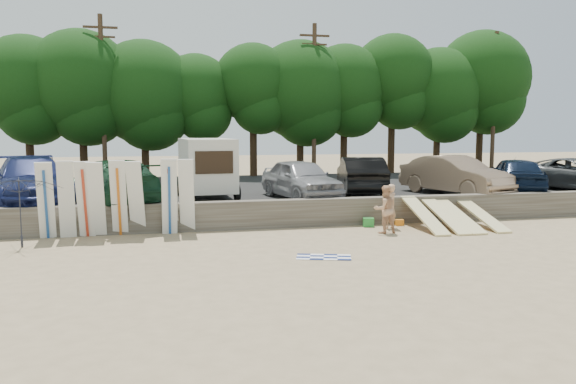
% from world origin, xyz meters
% --- Properties ---
extents(ground, '(120.00, 120.00, 0.00)m').
position_xyz_m(ground, '(0.00, 0.00, 0.00)').
color(ground, tan).
rests_on(ground, ground).
extents(seawall, '(44.00, 0.50, 1.00)m').
position_xyz_m(seawall, '(0.00, 3.00, 0.50)').
color(seawall, '#6B6356').
rests_on(seawall, ground).
extents(parking_lot, '(44.00, 14.50, 0.70)m').
position_xyz_m(parking_lot, '(0.00, 10.50, 0.35)').
color(parking_lot, '#282828').
rests_on(parking_lot, ground).
extents(treeline, '(34.14, 6.32, 9.36)m').
position_xyz_m(treeline, '(0.13, 17.56, 6.17)').
color(treeline, '#382616').
rests_on(treeline, parking_lot).
extents(utility_poles, '(25.80, 0.26, 9.00)m').
position_xyz_m(utility_poles, '(2.00, 16.00, 5.43)').
color(utility_poles, '#473321').
rests_on(utility_poles, parking_lot).
extents(box_trailer, '(2.39, 3.96, 2.44)m').
position_xyz_m(box_trailer, '(-5.20, 6.59, 2.06)').
color(box_trailer, beige).
rests_on(box_trailer, parking_lot).
extents(car_0, '(4.12, 6.65, 1.80)m').
position_xyz_m(car_0, '(-11.74, 5.91, 1.60)').
color(car_0, '#151E4C').
rests_on(car_0, parking_lot).
extents(car_1, '(4.12, 6.29, 1.69)m').
position_xyz_m(car_1, '(-8.78, 5.45, 1.55)').
color(car_1, '#13351F').
rests_on(car_1, parking_lot).
extents(car_2, '(2.79, 5.05, 1.63)m').
position_xyz_m(car_2, '(-1.50, 5.47, 1.51)').
color(car_2, '#939297').
rests_on(car_2, parking_lot).
extents(car_3, '(2.76, 5.18, 1.62)m').
position_xyz_m(car_3, '(1.50, 6.59, 1.51)').
color(car_3, black).
rests_on(car_3, parking_lot).
extents(car_4, '(3.34, 5.40, 1.68)m').
position_xyz_m(car_4, '(5.37, 5.43, 1.54)').
color(car_4, '#96795F').
rests_on(car_4, parking_lot).
extents(car_5, '(3.59, 5.09, 1.61)m').
position_xyz_m(car_5, '(8.33, 5.42, 1.50)').
color(car_5, black).
rests_on(car_5, parking_lot).
extents(surfboard_upright_0, '(0.58, 0.84, 2.51)m').
position_xyz_m(surfboard_upright_0, '(-10.64, 2.39, 1.25)').
color(surfboard_upright_0, white).
rests_on(surfboard_upright_0, ground).
extents(surfboard_upright_1, '(0.56, 0.72, 2.54)m').
position_xyz_m(surfboard_upright_1, '(-10.02, 2.42, 1.27)').
color(surfboard_upright_1, white).
rests_on(surfboard_upright_1, ground).
extents(surfboard_upright_2, '(0.53, 0.78, 2.52)m').
position_xyz_m(surfboard_upright_2, '(-9.46, 2.42, 1.26)').
color(surfboard_upright_2, white).
rests_on(surfboard_upright_2, ground).
extents(surfboard_upright_3, '(0.50, 0.86, 2.49)m').
position_xyz_m(surfboard_upright_3, '(-9.10, 2.39, 1.25)').
color(surfboard_upright_3, white).
rests_on(surfboard_upright_3, ground).
extents(surfboard_upright_4, '(0.52, 0.72, 2.53)m').
position_xyz_m(surfboard_upright_4, '(-8.42, 2.49, 1.27)').
color(surfboard_upright_4, white).
rests_on(surfboard_upright_4, ground).
extents(surfboard_upright_5, '(0.62, 0.90, 2.50)m').
position_xyz_m(surfboard_upright_5, '(-7.88, 2.51, 1.25)').
color(surfboard_upright_5, white).
rests_on(surfboard_upright_5, ground).
extents(surfboard_upright_6, '(0.51, 0.57, 2.56)m').
position_xyz_m(surfboard_upright_6, '(-6.80, 2.39, 1.28)').
color(surfboard_upright_6, white).
rests_on(surfboard_upright_6, ground).
extents(surfboard_upright_7, '(0.58, 0.89, 2.50)m').
position_xyz_m(surfboard_upright_7, '(-6.78, 2.54, 1.25)').
color(surfboard_upright_7, white).
rests_on(surfboard_upright_7, ground).
extents(surfboard_upright_8, '(0.58, 0.72, 2.54)m').
position_xyz_m(surfboard_upright_8, '(-6.22, 2.53, 1.27)').
color(surfboard_upright_8, white).
rests_on(surfboard_upright_8, ground).
extents(surfboard_low_0, '(0.56, 2.87, 1.03)m').
position_xyz_m(surfboard_low_0, '(1.98, 1.46, 0.51)').
color(surfboard_low_0, beige).
rests_on(surfboard_low_0, ground).
extents(surfboard_low_1, '(0.56, 2.89, 0.94)m').
position_xyz_m(surfboard_low_1, '(2.77, 1.44, 0.47)').
color(surfboard_low_1, beige).
rests_on(surfboard_low_1, ground).
extents(surfboard_low_2, '(0.56, 2.90, 0.90)m').
position_xyz_m(surfboard_low_2, '(3.29, 1.43, 0.45)').
color(surfboard_low_2, beige).
rests_on(surfboard_low_2, ground).
extents(surfboard_low_3, '(0.56, 2.91, 0.86)m').
position_xyz_m(surfboard_low_3, '(4.26, 1.50, 0.43)').
color(surfboard_low_3, beige).
rests_on(surfboard_low_3, ground).
extents(beachgoer_a, '(0.68, 0.59, 1.59)m').
position_xyz_m(beachgoer_a, '(0.86, 1.91, 0.79)').
color(beachgoer_a, tan).
rests_on(beachgoer_a, ground).
extents(beachgoer_b, '(0.85, 0.69, 1.63)m').
position_xyz_m(beachgoer_b, '(0.32, 1.09, 0.82)').
color(beachgoer_b, tan).
rests_on(beachgoer_b, ground).
extents(cooler, '(0.45, 0.39, 0.32)m').
position_xyz_m(cooler, '(0.25, 2.40, 0.16)').
color(cooler, green).
rests_on(cooler, ground).
extents(gear_bag, '(0.35, 0.31, 0.22)m').
position_xyz_m(gear_bag, '(1.45, 2.40, 0.11)').
color(gear_bag, orange).
rests_on(gear_bag, ground).
extents(beach_towel, '(1.88, 1.88, 0.00)m').
position_xyz_m(beach_towel, '(-2.74, -1.94, 0.01)').
color(beach_towel, white).
rests_on(beach_towel, ground).
extents(beach_umbrella, '(3.32, 3.33, 2.14)m').
position_xyz_m(beach_umbrella, '(-11.13, 1.41, 1.07)').
color(beach_umbrella, '#21222A').
rests_on(beach_umbrella, ground).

